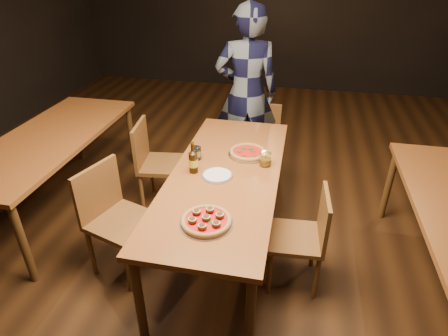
% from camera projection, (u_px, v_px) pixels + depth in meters
% --- Properties ---
extents(ground, '(9.00, 9.00, 0.00)m').
position_uv_depth(ground, '(225.00, 248.00, 3.18)').
color(ground, black).
extents(room_shell, '(9.00, 9.00, 9.00)m').
position_uv_depth(room_shell, '(226.00, 15.00, 2.25)').
color(room_shell, black).
rests_on(room_shell, ground).
extents(table_main, '(0.80, 2.00, 0.75)m').
position_uv_depth(table_main, '(225.00, 181.00, 2.84)').
color(table_main, brown).
rests_on(table_main, ground).
extents(table_left, '(0.80, 2.00, 0.75)m').
position_uv_depth(table_left, '(49.00, 143.00, 3.40)').
color(table_left, brown).
rests_on(table_left, ground).
extents(chair_main_nw, '(0.53, 0.53, 0.91)m').
position_uv_depth(chair_main_nw, '(122.00, 221.00, 2.78)').
color(chair_main_nw, brown).
rests_on(chair_main_nw, ground).
extents(chair_main_sw, '(0.47, 0.47, 0.89)m').
position_uv_depth(chair_main_sw, '(163.00, 164.00, 3.55)').
color(chair_main_sw, brown).
rests_on(chair_main_sw, ground).
extents(chair_main_e, '(0.41, 0.41, 0.82)m').
position_uv_depth(chair_main_e, '(295.00, 237.00, 2.69)').
color(chair_main_e, brown).
rests_on(chair_main_e, ground).
extents(chair_end, '(0.39, 0.39, 0.81)m').
position_uv_depth(chair_end, '(260.00, 141.00, 4.05)').
color(chair_end, brown).
rests_on(chair_end, ground).
extents(pizza_meatball, '(0.33, 0.33, 0.06)m').
position_uv_depth(pizza_meatball, '(206.00, 220.00, 2.27)').
color(pizza_meatball, '#B7B7BF').
rests_on(pizza_meatball, table_main).
extents(pizza_margherita, '(0.32, 0.32, 0.04)m').
position_uv_depth(pizza_margherita, '(248.00, 153.00, 3.05)').
color(pizza_margherita, '#B7B7BF').
rests_on(pizza_margherita, table_main).
extents(plate_stack, '(0.22, 0.22, 0.02)m').
position_uv_depth(plate_stack, '(217.00, 175.00, 2.75)').
color(plate_stack, white).
rests_on(plate_stack, table_main).
extents(beer_bottle, '(0.07, 0.07, 0.24)m').
position_uv_depth(beer_bottle, '(193.00, 162.00, 2.78)').
color(beer_bottle, black).
rests_on(beer_bottle, table_main).
extents(water_glass, '(0.08, 0.08, 0.10)m').
position_uv_depth(water_glass, '(196.00, 153.00, 2.97)').
color(water_glass, white).
rests_on(water_glass, table_main).
extents(amber_glass, '(0.09, 0.09, 0.11)m').
position_uv_depth(amber_glass, '(266.00, 159.00, 2.88)').
color(amber_glass, '#A97713').
rests_on(amber_glass, table_main).
extents(diner, '(0.74, 0.56, 1.81)m').
position_uv_depth(diner, '(246.00, 93.00, 3.91)').
color(diner, black).
rests_on(diner, ground).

